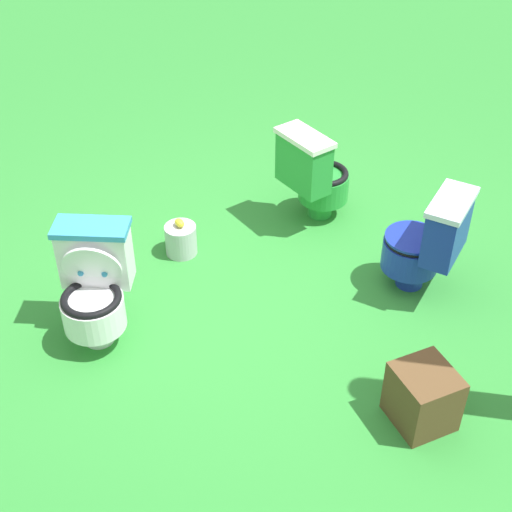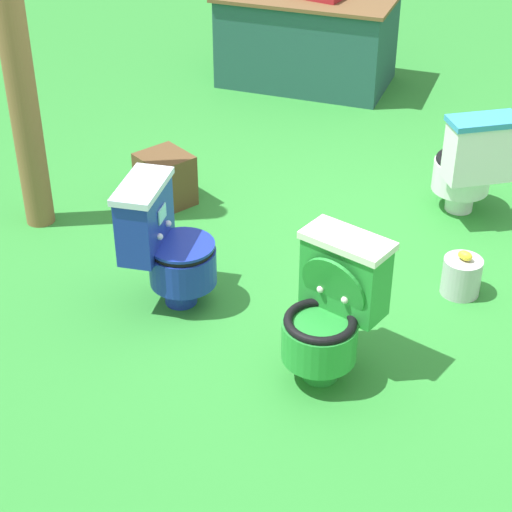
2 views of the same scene
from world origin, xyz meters
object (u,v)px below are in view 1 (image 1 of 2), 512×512
(toilet_blue, at_px, (427,242))
(small_crate, at_px, (423,397))
(lemon_bucket, at_px, (181,239))
(toilet_green, at_px, (314,175))
(toilet_white, at_px, (94,285))

(toilet_blue, relative_size, small_crate, 2.09)
(small_crate, bearing_deg, lemon_bucket, -1.52)
(toilet_blue, height_order, lemon_bucket, toilet_blue)
(toilet_blue, bearing_deg, toilet_green, 68.31)
(lemon_bucket, bearing_deg, small_crate, 178.48)
(toilet_white, relative_size, toilet_green, 1.00)
(toilet_blue, distance_m, small_crate, 1.14)
(toilet_white, height_order, toilet_green, same)
(toilet_blue, xyz_separation_m, toilet_green, (1.03, -0.10, 0.00))
(toilet_green, xyz_separation_m, small_crate, (-1.68, 1.02, -0.20))
(toilet_white, bearing_deg, toilet_green, -134.85)
(toilet_blue, xyz_separation_m, toilet_white, (1.14, 1.73, 0.00))
(toilet_white, bearing_deg, small_crate, 162.83)
(lemon_bucket, bearing_deg, toilet_green, -110.55)
(small_crate, bearing_deg, toilet_white, 24.56)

